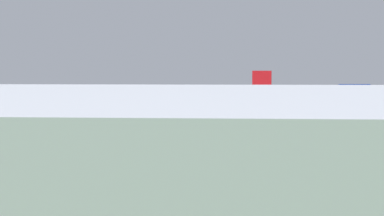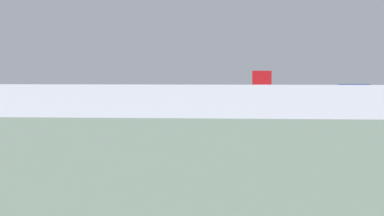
{
  "view_description": "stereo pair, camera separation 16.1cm",
  "coord_description": "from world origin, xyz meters",
  "px_view_note": "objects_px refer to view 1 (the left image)",
  "views": [
    {
      "loc": [
        -22.1,
        165.81,
        15.71
      ],
      "look_at": [
        -10.07,
        0.0,
        4.5
      ],
      "focal_mm": 51.48,
      "sensor_mm": 36.0,
      "label": 1
    },
    {
      "loc": [
        -22.26,
        165.8,
        15.71
      ],
      "look_at": [
        -10.07,
        0.0,
        4.5
      ],
      "focal_mm": 51.48,
      "sensor_mm": 36.0,
      "label": 2
    }
  ],
  "objects_px": {
    "airliner_parked_mid": "(114,139)",
    "service_truck_baggage": "(26,134)",
    "no_stopping_sign": "(175,110)",
    "airliner_main": "(193,109)",
    "traffic_cone_orange": "(157,112)",
    "service_truck_fuel": "(169,136)",
    "service_car_followme": "(39,119)"
  },
  "relations": [
    {
      "from": "service_truck_fuel",
      "to": "traffic_cone_orange",
      "type": "relative_size",
      "value": 10.65
    },
    {
      "from": "service_car_followme",
      "to": "traffic_cone_orange",
      "type": "bearing_deg",
      "value": -130.43
    },
    {
      "from": "airliner_parked_mid",
      "to": "no_stopping_sign",
      "type": "bearing_deg",
      "value": -90.15
    },
    {
      "from": "service_truck_fuel",
      "to": "no_stopping_sign",
      "type": "xyz_separation_m",
      "value": [
        7.04,
        -79.75,
        0.2
      ]
    },
    {
      "from": "service_truck_baggage",
      "to": "service_truck_fuel",
      "type": "height_order",
      "value": "same"
    },
    {
      "from": "service_truck_baggage",
      "to": "service_car_followme",
      "type": "bearing_deg",
      "value": -73.78
    },
    {
      "from": "traffic_cone_orange",
      "to": "service_truck_fuel",
      "type": "bearing_deg",
      "value": 99.51
    },
    {
      "from": "service_truck_fuel",
      "to": "airliner_main",
      "type": "bearing_deg",
      "value": -92.52
    },
    {
      "from": "service_car_followme",
      "to": "traffic_cone_orange",
      "type": "height_order",
      "value": "service_car_followme"
    },
    {
      "from": "traffic_cone_orange",
      "to": "service_truck_baggage",
      "type": "bearing_deg",
      "value": 77.63
    },
    {
      "from": "service_truck_fuel",
      "to": "service_truck_baggage",
      "type": "bearing_deg",
      "value": -3.18
    },
    {
      "from": "service_car_followme",
      "to": "airliner_parked_mid",
      "type": "bearing_deg",
      "value": 118.8
    },
    {
      "from": "service_truck_fuel",
      "to": "no_stopping_sign",
      "type": "relative_size",
      "value": 2.16
    },
    {
      "from": "airliner_main",
      "to": "airliner_parked_mid",
      "type": "relative_size",
      "value": 1.2
    },
    {
      "from": "airliner_main",
      "to": "service_car_followme",
      "type": "xyz_separation_m",
      "value": [
        48.34,
        -1.59,
        -3.51
      ]
    },
    {
      "from": "service_truck_baggage",
      "to": "traffic_cone_orange",
      "type": "height_order",
      "value": "service_truck_baggage"
    },
    {
      "from": "service_truck_baggage",
      "to": "service_truck_fuel",
      "type": "xyz_separation_m",
      "value": [
        -32.77,
        1.82,
        0.0
      ]
    },
    {
      "from": "airliner_parked_mid",
      "to": "service_car_followme",
      "type": "relative_size",
      "value": 10.22
    },
    {
      "from": "airliner_main",
      "to": "no_stopping_sign",
      "type": "bearing_deg",
      "value": -74.62
    },
    {
      "from": "no_stopping_sign",
      "to": "airliner_main",
      "type": "bearing_deg",
      "value": 105.38
    },
    {
      "from": "service_truck_fuel",
      "to": "no_stopping_sign",
      "type": "bearing_deg",
      "value": -84.96
    },
    {
      "from": "service_truck_baggage",
      "to": "no_stopping_sign",
      "type": "distance_m",
      "value": 82.07
    },
    {
      "from": "airliner_parked_mid",
      "to": "service_truck_baggage",
      "type": "height_order",
      "value": "airliner_parked_mid"
    },
    {
      "from": "service_car_followme",
      "to": "service_truck_fuel",
      "type": "height_order",
      "value": "service_truck_fuel"
    },
    {
      "from": "airliner_parked_mid",
      "to": "traffic_cone_orange",
      "type": "distance_m",
      "value": 108.66
    },
    {
      "from": "no_stopping_sign",
      "to": "traffic_cone_orange",
      "type": "height_order",
      "value": "no_stopping_sign"
    },
    {
      "from": "airliner_parked_mid",
      "to": "service_truck_fuel",
      "type": "xyz_separation_m",
      "value": [
        -7.3,
        -22.62,
        -2.18
      ]
    },
    {
      "from": "airliner_parked_mid",
      "to": "service_truck_fuel",
      "type": "relative_size",
      "value": 7.66
    },
    {
      "from": "airliner_main",
      "to": "airliner_parked_mid",
      "type": "xyz_separation_m",
      "value": [
        9.35,
        69.33,
        -0.77
      ]
    },
    {
      "from": "service_truck_fuel",
      "to": "no_stopping_sign",
      "type": "distance_m",
      "value": 80.06
    },
    {
      "from": "airliner_main",
      "to": "traffic_cone_orange",
      "type": "distance_m",
      "value": 42.56
    },
    {
      "from": "airliner_main",
      "to": "no_stopping_sign",
      "type": "height_order",
      "value": "airliner_main"
    }
  ]
}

